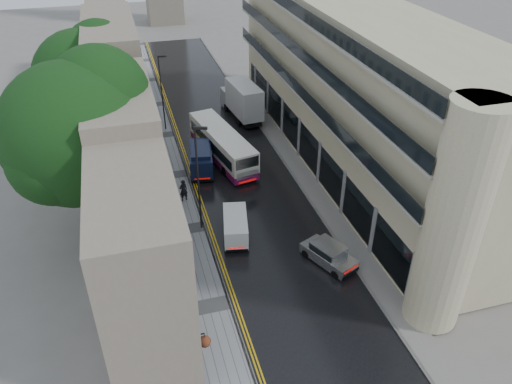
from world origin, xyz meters
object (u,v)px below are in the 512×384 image
white_lorry (238,108)px  pedestrian (183,190)px  tree_far (86,95)px  silver_hatchback (336,269)px  navy_van (191,168)px  cream_bus (224,162)px  white_van (225,239)px  lamp_post_near (198,180)px  tree_near (79,157)px  lamp_post_far (162,94)px

white_lorry → pedestrian: 15.11m
white_lorry → tree_far: bearing=-174.5°
tree_far → pedestrian: tree_far is taller
silver_hatchback → navy_van: navy_van is taller
cream_bus → white_lorry: bearing=58.0°
tree_far → silver_hatchback: bearing=-55.4°
navy_van → white_van: bearing=-77.1°
cream_bus → lamp_post_near: 8.38m
cream_bus → lamp_post_near: lamp_post_near is taller
tree_far → tree_near: bearing=-91.3°
navy_van → lamp_post_far: (-0.95, 10.91, 2.74)m
lamp_post_near → white_lorry: bearing=89.2°
tree_far → white_van: size_ratio=3.12×
tree_near → navy_van: size_ratio=2.85×
navy_van → lamp_post_far: lamp_post_far is taller
lamp_post_near → cream_bus: bearing=86.3°
white_van → navy_van: navy_van is taller
white_lorry → lamp_post_far: 7.98m
silver_hatchback → lamp_post_far: size_ratio=0.52×
cream_bus → pedestrian: size_ratio=5.52×
tree_far → pedestrian: (6.75, -9.81, -5.15)m
white_lorry → lamp_post_far: bearing=165.0°
cream_bus → lamp_post_far: 11.94m
tree_near → white_lorry: 22.45m
silver_hatchback → white_van: (-6.40, 5.02, 0.15)m
silver_hatchback → white_van: bearing=117.8°
lamp_post_near → lamp_post_far: (-0.46, 18.08, -0.32)m
silver_hatchback → lamp_post_near: (-7.62, 7.93, 3.55)m
lamp_post_near → white_van: bearing=-45.2°
lamp_post_near → lamp_post_far: 18.09m
pedestrian → lamp_post_far: bearing=-107.3°
tree_far → navy_van: 11.50m
silver_hatchback → lamp_post_near: size_ratio=0.48×
white_lorry → navy_van: bearing=-130.8°
tree_near → navy_van: (8.23, 6.31, -5.68)m
silver_hatchback → lamp_post_far: lamp_post_far is taller
silver_hatchback → pedestrian: bearing=100.6°
white_van → pedestrian: bearing=116.9°
tree_far → lamp_post_far: size_ratio=1.60×
white_lorry → lamp_post_near: lamp_post_near is taller
tree_near → pedestrian: bearing=24.3°
tree_far → lamp_post_near: bearing=-61.8°
white_van → lamp_post_far: 21.29m
white_van → navy_van: size_ratio=0.82×
tree_near → lamp_post_near: tree_near is taller
white_lorry → lamp_post_near: size_ratio=0.93×
tree_far → pedestrian: 12.97m
navy_van → tree_near: bearing=-133.7°
cream_bus → white_van: bearing=-113.7°
white_van → tree_far: bearing=128.8°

